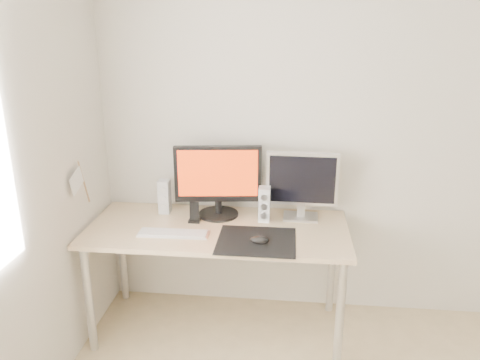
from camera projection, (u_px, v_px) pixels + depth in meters
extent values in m
plane|color=silver|center=(370.00, 135.00, 2.97)|extent=(3.50, 0.00, 3.50)
cube|color=black|center=(256.00, 241.00, 2.69)|extent=(0.45, 0.40, 0.00)
ellipsoid|color=black|center=(260.00, 240.00, 2.65)|extent=(0.11, 0.06, 0.04)
cube|color=#D1B587|center=(218.00, 229.00, 2.88)|extent=(1.60, 0.70, 0.03)
cylinder|color=silver|center=(89.00, 300.00, 2.80)|extent=(0.05, 0.05, 0.70)
cylinder|color=silver|center=(340.00, 315.00, 2.65)|extent=(0.05, 0.05, 0.70)
cylinder|color=silver|center=(122.00, 255.00, 3.34)|extent=(0.05, 0.05, 0.70)
cylinder|color=silver|center=(332.00, 265.00, 3.19)|extent=(0.05, 0.05, 0.70)
cylinder|color=black|center=(218.00, 214.00, 3.05)|extent=(0.29, 0.29, 0.02)
cylinder|color=black|center=(218.00, 204.00, 3.03)|extent=(0.05, 0.05, 0.12)
cube|color=black|center=(218.00, 174.00, 2.96)|extent=(0.55, 0.11, 0.36)
cube|color=red|center=(218.00, 174.00, 2.93)|extent=(0.50, 0.06, 0.30)
cube|color=silver|center=(301.00, 217.00, 3.01)|extent=(0.22, 0.17, 0.01)
cube|color=silver|center=(301.00, 208.00, 2.99)|extent=(0.05, 0.04, 0.10)
cube|color=silver|center=(302.00, 179.00, 2.93)|extent=(0.45, 0.05, 0.34)
cube|color=black|center=(302.00, 180.00, 2.91)|extent=(0.41, 0.01, 0.30)
cube|color=silver|center=(165.00, 197.00, 3.07)|extent=(0.07, 0.08, 0.22)
cylinder|color=silver|center=(163.00, 207.00, 3.05)|extent=(0.04, 0.01, 0.04)
cylinder|color=silver|center=(163.00, 199.00, 3.03)|extent=(0.04, 0.01, 0.04)
cylinder|color=silver|center=(162.00, 190.00, 3.01)|extent=(0.04, 0.01, 0.04)
cube|color=white|center=(264.00, 204.00, 2.93)|extent=(0.07, 0.08, 0.22)
cylinder|color=silver|center=(264.00, 216.00, 2.91)|extent=(0.04, 0.01, 0.04)
cylinder|color=#B2B2B4|center=(264.00, 207.00, 2.89)|extent=(0.04, 0.01, 0.04)
cylinder|color=#AAABAD|center=(264.00, 198.00, 2.87)|extent=(0.04, 0.01, 0.04)
cube|color=silver|center=(174.00, 234.00, 2.77)|extent=(0.42, 0.13, 0.01)
cube|color=silver|center=(174.00, 232.00, 2.77)|extent=(0.40, 0.11, 0.01)
cube|color=black|center=(195.00, 221.00, 2.95)|extent=(0.07, 0.06, 0.02)
cube|color=black|center=(194.00, 211.00, 2.93)|extent=(0.06, 0.03, 0.12)
cylinder|color=#A57F54|center=(84.00, 182.00, 2.79)|extent=(0.01, 0.10, 0.29)
cube|color=white|center=(77.00, 181.00, 2.69)|extent=(0.00, 0.19, 0.15)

